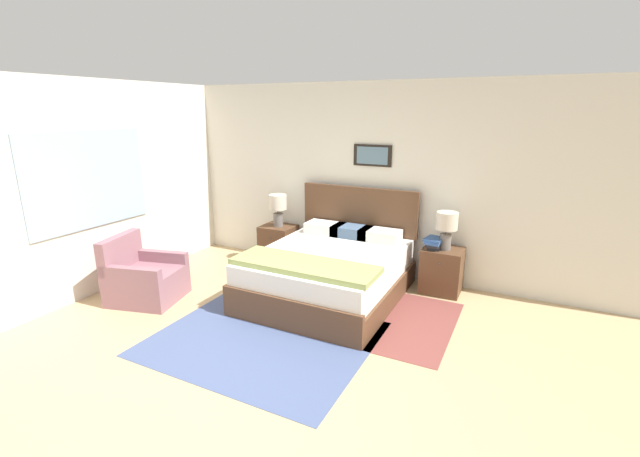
# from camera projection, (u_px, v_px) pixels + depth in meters

# --- Properties ---
(ground_plane) EXTENTS (16.00, 16.00, 0.00)m
(ground_plane) POSITION_uv_depth(u_px,v_px,m) (241.00, 385.00, 3.60)
(ground_plane) COLOR tan
(wall_back) EXTENTS (7.95, 0.09, 2.60)m
(wall_back) POSITION_uv_depth(u_px,v_px,m) (370.00, 181.00, 5.83)
(wall_back) COLOR silver
(wall_back) RESTS_ON ground_plane
(wall_left) EXTENTS (0.08, 5.37, 2.60)m
(wall_left) POSITION_uv_depth(u_px,v_px,m) (132.00, 182.00, 5.71)
(wall_left) COLOR silver
(wall_left) RESTS_ON ground_plane
(area_rug_main) EXTENTS (2.12, 1.78, 0.01)m
(area_rug_main) POSITION_uv_depth(u_px,v_px,m) (263.00, 338.00, 4.33)
(area_rug_main) COLOR #47567F
(area_rug_main) RESTS_ON ground_plane
(area_rug_bedside) EXTENTS (0.87, 1.49, 0.01)m
(area_rug_bedside) POSITION_uv_depth(u_px,v_px,m) (411.00, 324.00, 4.62)
(area_rug_bedside) COLOR brown
(area_rug_bedside) RESTS_ON ground_plane
(bed) EXTENTS (1.66, 1.97, 1.22)m
(bed) POSITION_uv_depth(u_px,v_px,m) (330.00, 271.00, 5.25)
(bed) COLOR brown
(bed) RESTS_ON ground_plane
(armchair) EXTENTS (0.92, 0.87, 0.79)m
(armchair) POSITION_uv_depth(u_px,v_px,m) (144.00, 279.00, 5.17)
(armchair) COLOR #8E606B
(armchair) RESTS_ON ground_plane
(nightstand_near_window) EXTENTS (0.49, 0.45, 0.57)m
(nightstand_near_window) POSITION_uv_depth(u_px,v_px,m) (279.00, 244.00, 6.42)
(nightstand_near_window) COLOR brown
(nightstand_near_window) RESTS_ON ground_plane
(nightstand_by_door) EXTENTS (0.49, 0.45, 0.57)m
(nightstand_by_door) POSITION_uv_depth(u_px,v_px,m) (442.00, 270.00, 5.38)
(nightstand_by_door) COLOR brown
(nightstand_by_door) RESTS_ON ground_plane
(table_lamp_near_window) EXTENTS (0.26, 0.26, 0.47)m
(table_lamp_near_window) POSITION_uv_depth(u_px,v_px,m) (278.00, 206.00, 6.24)
(table_lamp_near_window) COLOR slate
(table_lamp_near_window) RESTS_ON nightstand_near_window
(table_lamp_by_door) EXTENTS (0.26, 0.26, 0.47)m
(table_lamp_by_door) POSITION_uv_depth(u_px,v_px,m) (447.00, 225.00, 5.19)
(table_lamp_by_door) COLOR slate
(table_lamp_by_door) RESTS_ON nightstand_by_door
(book_thick_bottom) EXTENTS (0.17, 0.23, 0.04)m
(book_thick_bottom) POSITION_uv_depth(u_px,v_px,m) (434.00, 247.00, 5.31)
(book_thick_bottom) COLOR #232328
(book_thick_bottom) RESTS_ON nightstand_by_door
(book_hardcover_middle) EXTENTS (0.17, 0.26, 0.03)m
(book_hardcover_middle) POSITION_uv_depth(u_px,v_px,m) (434.00, 244.00, 5.30)
(book_hardcover_middle) COLOR #232328
(book_hardcover_middle) RESTS_ON book_thick_bottom
(book_novel_upper) EXTENTS (0.20, 0.29, 0.03)m
(book_novel_upper) POSITION_uv_depth(u_px,v_px,m) (434.00, 242.00, 5.29)
(book_novel_upper) COLOR #335693
(book_novel_upper) RESTS_ON book_hardcover_middle
(book_slim_near_top) EXTENTS (0.25, 0.28, 0.04)m
(book_slim_near_top) POSITION_uv_depth(u_px,v_px,m) (435.00, 239.00, 5.28)
(book_slim_near_top) COLOR #335693
(book_slim_near_top) RESTS_ON book_novel_upper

